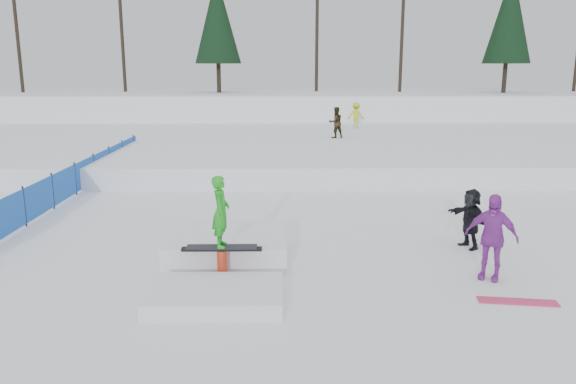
{
  "coord_description": "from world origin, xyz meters",
  "views": [
    {
      "loc": [
        0.31,
        -11.75,
        4.17
      ],
      "look_at": [
        0.5,
        2.0,
        1.1
      ],
      "focal_mm": 35.0,
      "sensor_mm": 36.0,
      "label": 1
    }
  ],
  "objects_px": {
    "walker_olive": "(336,122)",
    "spectator_dark": "(470,218)",
    "safety_fence": "(75,179)",
    "walker_ygreen": "(356,115)",
    "spectator_purple": "(491,237)",
    "jib_rail_feature": "(225,255)"
  },
  "relations": [
    {
      "from": "spectator_purple",
      "to": "safety_fence",
      "type": "bearing_deg",
      "value": 176.32
    },
    {
      "from": "walker_ygreen",
      "to": "spectator_purple",
      "type": "bearing_deg",
      "value": 103.3
    },
    {
      "from": "safety_fence",
      "to": "jib_rail_feature",
      "type": "distance_m",
      "value": 9.08
    },
    {
      "from": "safety_fence",
      "to": "spectator_dark",
      "type": "relative_size",
      "value": 11.27
    },
    {
      "from": "walker_olive",
      "to": "walker_ygreen",
      "type": "relative_size",
      "value": 1.04
    },
    {
      "from": "safety_fence",
      "to": "walker_olive",
      "type": "bearing_deg",
      "value": 42.89
    },
    {
      "from": "walker_ygreen",
      "to": "spectator_dark",
      "type": "xyz_separation_m",
      "value": [
        0.2,
        -18.89,
        -0.81
      ]
    },
    {
      "from": "walker_olive",
      "to": "safety_fence",
      "type": "bearing_deg",
      "value": 22.42
    },
    {
      "from": "walker_olive",
      "to": "walker_ygreen",
      "type": "bearing_deg",
      "value": -130.38
    },
    {
      "from": "walker_olive",
      "to": "spectator_purple",
      "type": "xyz_separation_m",
      "value": [
        1.5,
        -16.56,
        -0.67
      ]
    },
    {
      "from": "walker_olive",
      "to": "spectator_dark",
      "type": "relative_size",
      "value": 1.05
    },
    {
      "from": "spectator_purple",
      "to": "walker_olive",
      "type": "bearing_deg",
      "value": 126.64
    },
    {
      "from": "walker_ygreen",
      "to": "spectator_dark",
      "type": "relative_size",
      "value": 1.01
    },
    {
      "from": "walker_ygreen",
      "to": "walker_olive",
      "type": "bearing_deg",
      "value": 83.56
    },
    {
      "from": "walker_olive",
      "to": "walker_ygreen",
      "type": "xyz_separation_m",
      "value": [
        1.56,
        4.31,
        -0.03
      ]
    },
    {
      "from": "walker_ygreen",
      "to": "spectator_purple",
      "type": "distance_m",
      "value": 20.89
    },
    {
      "from": "safety_fence",
      "to": "walker_olive",
      "type": "relative_size",
      "value": 10.76
    },
    {
      "from": "safety_fence",
      "to": "jib_rail_feature",
      "type": "relative_size",
      "value": 3.64
    },
    {
      "from": "safety_fence",
      "to": "walker_ygreen",
      "type": "relative_size",
      "value": 11.18
    },
    {
      "from": "safety_fence",
      "to": "spectator_purple",
      "type": "relative_size",
      "value": 9.13
    },
    {
      "from": "walker_ygreen",
      "to": "jib_rail_feature",
      "type": "relative_size",
      "value": 0.33
    },
    {
      "from": "walker_ygreen",
      "to": "jib_rail_feature",
      "type": "xyz_separation_m",
      "value": [
        -5.42,
        -20.24,
        -1.21
      ]
    }
  ]
}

